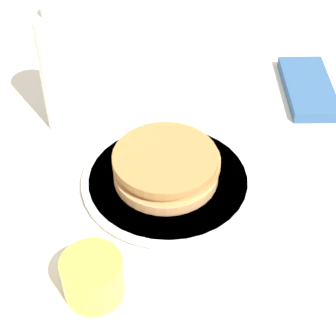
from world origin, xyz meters
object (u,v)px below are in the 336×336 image
pancake_stack (167,166)px  water_bottle_mid (62,72)px  plate (168,180)px  juice_glass (93,277)px

pancake_stack → water_bottle_mid: size_ratio=0.74×
plate → juice_glass: (0.17, -0.13, 0.02)m
pancake_stack → juice_glass: bearing=-36.9°
plate → water_bottle_mid: (-0.18, -0.13, 0.10)m
plate → pancake_stack: 0.03m
plate → juice_glass: bearing=-37.9°
pancake_stack → plate: bearing=12.8°
pancake_stack → water_bottle_mid: (-0.17, -0.13, 0.07)m
juice_glass → pancake_stack: bearing=143.1°
plate → juice_glass: 0.22m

